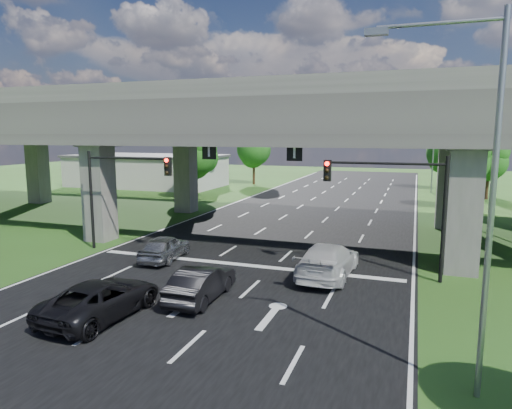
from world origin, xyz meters
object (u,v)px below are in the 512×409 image
Objects in this scene: signal_right at (396,193)px; car_dark at (201,283)px; streetlight_far at (435,148)px; signal_left at (120,182)px; car_silver at (165,248)px; streetlight_near at (476,179)px; streetlight_beyond at (430,144)px; car_white at (328,260)px; car_trailing at (101,299)px.

signal_right is 10.16m from car_dark.
signal_right is 0.60× the size of streetlight_far.
car_silver is (3.46, -0.94, -3.46)m from signal_left.
streetlight_near is at bearing 142.61° from car_silver.
car_silver is (-14.46, -37.00, -5.12)m from streetlight_beyond.
signal_left reaches higher than car_silver.
signal_left is 13.08m from car_white.
signal_right is at bearing -160.22° from car_white.
car_trailing is (-10.29, -8.86, -3.43)m from signal_right.
streetlight_far is 22.23m from car_white.
car_white reaches higher than car_dark.
streetlight_far reaches higher than signal_left.
streetlight_beyond is at bearing 86.39° from signal_right.
streetlight_far reaches higher than signal_right.
car_silver is at bearing -111.34° from streetlight_beyond.
streetlight_near is 1.92× the size of car_trailing.
car_silver is at bearing 2.54° from car_white.
signal_left is 4.98m from car_silver.
signal_right reaches higher than car_white.
streetlight_far reaches higher than car_white.
signal_right is at bearing -142.99° from car_dark.
car_trailing is (-2.78, -2.94, 0.01)m from car_dark.
car_silver is at bearing -15.22° from signal_left.
streetlight_beyond is 37.71m from car_white.
signal_left is at bearing -131.78° from streetlight_far.
car_silver is at bearing -175.58° from signal_right.
streetlight_far is (17.92, 20.06, 1.66)m from signal_left.
signal_right is 1.15× the size of car_trailing.
car_dark is (4.67, -4.97, 0.01)m from car_silver.
car_trailing is at bearing -139.28° from signal_right.
car_white is (4.47, 4.97, 0.11)m from car_dark.
streetlight_beyond is at bearing -104.32° from car_dark.
signal_right is at bearing -135.66° from car_trailing.
car_dark is 6.69m from car_white.
streetlight_beyond is at bearing 90.00° from streetlight_far.
streetlight_far reaches higher than car_trailing.
car_white is (12.61, -0.94, -3.33)m from signal_left.
streetlight_beyond reaches higher than car_dark.
car_trailing is (1.90, -7.91, 0.02)m from car_silver.
car_trailing is at bearing 98.00° from car_silver.
streetlight_beyond reaches higher than signal_right.
streetlight_near is at bearing -90.00° from streetlight_beyond.
signal_right is at bearing -96.47° from streetlight_far.
car_silver is 0.73× the size of car_white.
streetlight_beyond is 2.43× the size of car_silver.
car_trailing is (-12.56, 1.09, -5.09)m from streetlight_near.
streetlight_near is at bearing 178.67° from car_trailing.
streetlight_beyond is at bearing 63.57° from signal_left.
car_white is at bearing -162.76° from signal_right.
streetlight_near is 1.00× the size of streetlight_beyond.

